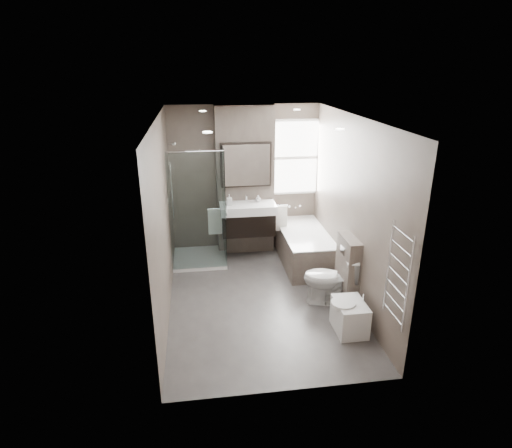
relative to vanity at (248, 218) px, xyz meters
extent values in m
cube|color=#474341|center=(0.00, -1.43, -0.77)|extent=(2.65, 3.85, 0.05)
cube|color=silver|center=(0.00, -1.43, 1.88)|extent=(2.65, 3.85, 0.05)
cube|color=#61554B|center=(0.00, 0.50, 0.56)|extent=(2.65, 0.05, 2.60)
cube|color=#61554B|center=(0.00, -3.35, 0.56)|extent=(2.65, 0.05, 2.60)
cube|color=#61554B|center=(-1.32, -1.43, 0.56)|extent=(0.05, 3.85, 2.60)
cube|color=#61554B|center=(1.32, -1.43, 0.56)|extent=(0.05, 3.85, 2.60)
cube|color=#5C5148|center=(0.00, 0.35, 0.56)|extent=(1.00, 0.25, 2.60)
cube|color=black|center=(0.00, 0.00, -0.08)|extent=(0.90, 0.45, 0.38)
cube|color=white|center=(0.00, 0.00, 0.18)|extent=(0.95, 0.47, 0.15)
cylinder|color=silver|center=(0.00, 0.17, 0.32)|extent=(0.03, 0.03, 0.12)
cylinder|color=silver|center=(0.00, 0.11, 0.37)|extent=(0.02, 0.12, 0.02)
cube|color=black|center=(0.00, 0.19, 0.89)|extent=(0.86, 0.06, 0.76)
cube|color=white|center=(0.00, 0.15, 0.89)|extent=(0.80, 0.02, 0.70)
cube|color=white|center=(-0.56, -0.02, -0.02)|extent=(0.24, 0.06, 0.44)
cube|color=white|center=(0.56, -0.02, -0.02)|extent=(0.24, 0.06, 0.44)
cube|color=white|center=(-0.85, 0.02, -0.71)|extent=(0.90, 0.90, 0.06)
cube|color=white|center=(-0.85, -0.42, 0.29)|extent=(0.88, 0.01, 1.94)
cube|color=white|center=(-0.41, 0.02, 0.29)|extent=(0.01, 0.88, 1.94)
cylinder|color=silver|center=(-1.25, 0.02, 0.51)|extent=(0.02, 0.02, 1.00)
cube|color=#5C5148|center=(0.93, -0.33, -0.47)|extent=(0.75, 1.60, 0.55)
cube|color=white|center=(0.93, -0.33, -0.19)|extent=(0.75, 1.60, 0.03)
cube|color=white|center=(0.93, -0.33, -0.25)|extent=(0.61, 1.42, 0.12)
cube|color=white|center=(0.90, 0.45, 0.93)|extent=(0.98, 0.04, 1.33)
cube|color=white|center=(0.90, 0.43, 0.93)|extent=(0.90, 0.01, 1.25)
cube|color=white|center=(0.90, 0.42, 0.93)|extent=(0.90, 0.01, 0.05)
imported|color=white|center=(0.97, -1.67, -0.36)|extent=(0.84, 0.63, 0.76)
cube|color=#5C5148|center=(1.21, -1.68, -0.24)|extent=(0.18, 0.55, 1.00)
cube|color=silver|center=(1.11, -1.68, 0.08)|extent=(0.01, 0.16, 0.11)
cube|color=white|center=(1.02, -2.37, -0.54)|extent=(0.37, 0.51, 0.41)
cylinder|color=white|center=(0.92, -2.37, -0.34)|extent=(0.31, 0.31, 0.05)
cylinder|color=silver|center=(1.18, -2.37, -0.26)|extent=(0.02, 0.02, 0.10)
cylinder|color=silver|center=(1.25, -3.26, 0.38)|extent=(0.03, 0.03, 1.10)
cylinder|color=silver|center=(1.25, -2.80, 0.38)|extent=(0.03, 0.03, 1.10)
cube|color=silver|center=(1.25, -3.03, 0.38)|extent=(0.02, 0.46, 1.00)
imported|color=white|center=(-0.31, -0.03, 0.36)|extent=(0.09, 0.09, 0.19)
imported|color=white|center=(0.20, 0.10, 0.32)|extent=(0.09, 0.09, 0.12)
camera|label=1|loc=(-0.83, -6.84, 2.52)|focal=30.00mm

